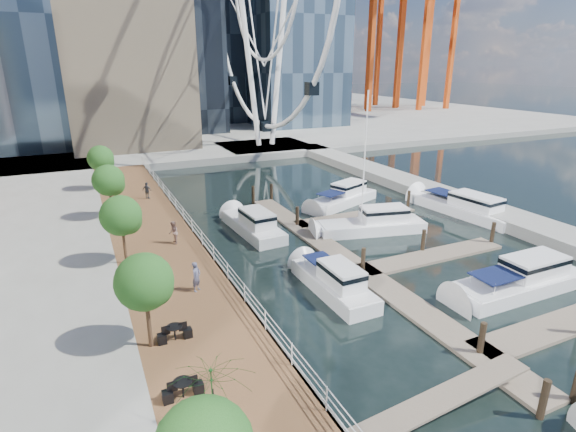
% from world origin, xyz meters
% --- Properties ---
extents(ground, '(520.00, 520.00, 0.00)m').
position_xyz_m(ground, '(0.00, 0.00, 0.00)').
color(ground, black).
rests_on(ground, ground).
extents(boardwalk, '(6.00, 60.00, 1.00)m').
position_xyz_m(boardwalk, '(-9.00, 15.00, 0.50)').
color(boardwalk, brown).
rests_on(boardwalk, ground).
extents(seawall, '(0.25, 60.00, 1.00)m').
position_xyz_m(seawall, '(-6.00, 15.00, 0.50)').
color(seawall, '#595954').
rests_on(seawall, ground).
extents(land_far, '(200.00, 114.00, 1.00)m').
position_xyz_m(land_far, '(0.00, 102.00, 0.50)').
color(land_far, gray).
rests_on(land_far, ground).
extents(breakwater, '(4.00, 60.00, 1.00)m').
position_xyz_m(breakwater, '(20.00, 20.00, 0.50)').
color(breakwater, gray).
rests_on(breakwater, ground).
extents(pier, '(14.00, 12.00, 1.00)m').
position_xyz_m(pier, '(14.00, 52.00, 0.50)').
color(pier, gray).
rests_on(pier, ground).
extents(railing, '(0.10, 60.00, 1.05)m').
position_xyz_m(railing, '(-6.10, 15.00, 1.52)').
color(railing, white).
rests_on(railing, boardwalk).
extents(floating_docks, '(16.00, 34.00, 2.60)m').
position_xyz_m(floating_docks, '(7.97, 9.98, 0.49)').
color(floating_docks, '#6D6051').
rests_on(floating_docks, ground).
extents(port_cranes, '(40.00, 52.00, 38.00)m').
position_xyz_m(port_cranes, '(67.67, 95.67, 20.00)').
color(port_cranes, '#D84C14').
rests_on(port_cranes, ground).
extents(street_trees, '(2.60, 42.60, 4.60)m').
position_xyz_m(street_trees, '(-11.40, 14.00, 4.29)').
color(street_trees, '#3F2B1C').
rests_on(street_trees, ground).
extents(cafe_tables, '(2.50, 13.70, 0.74)m').
position_xyz_m(cafe_tables, '(-10.40, -2.00, 1.37)').
color(cafe_tables, black).
rests_on(cafe_tables, ground).
extents(yacht_foreground, '(10.32, 2.82, 2.15)m').
position_xyz_m(yacht_foreground, '(10.25, 1.73, 0.00)').
color(yacht_foreground, silver).
rests_on(yacht_foreground, ground).
extents(pedestrian_near, '(0.77, 0.76, 1.78)m').
position_xyz_m(pedestrian_near, '(-8.14, 8.38, 1.89)').
color(pedestrian_near, '#51526C').
rests_on(pedestrian_near, boardwalk).
extents(pedestrian_mid, '(0.78, 0.93, 1.69)m').
position_xyz_m(pedestrian_mid, '(-7.88, 16.10, 1.85)').
color(pedestrian_mid, '#916C64').
rests_on(pedestrian_mid, boardwalk).
extents(pedestrian_far, '(0.98, 0.91, 1.61)m').
position_xyz_m(pedestrian_far, '(-7.84, 28.75, 1.81)').
color(pedestrian_far, '#2F333B').
rests_on(pedestrian_far, boardwalk).
extents(moored_yachts, '(23.27, 36.57, 11.50)m').
position_xyz_m(moored_yachts, '(8.20, 12.41, 0.00)').
color(moored_yachts, white).
rests_on(moored_yachts, ground).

